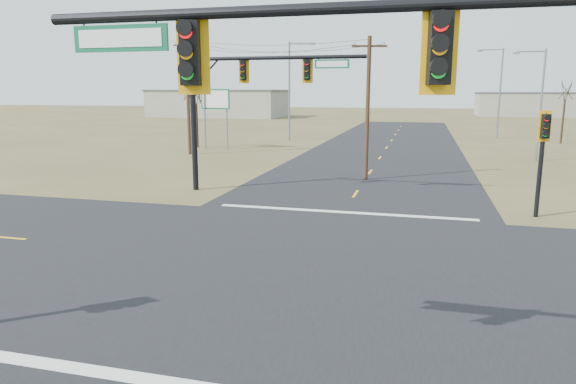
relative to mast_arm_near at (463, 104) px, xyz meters
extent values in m
plane|color=brown|center=(-3.97, 7.50, -5.39)|extent=(320.00, 320.00, 0.00)
cube|color=black|center=(-3.97, 7.50, -5.38)|extent=(160.00, 14.00, 0.02)
cube|color=black|center=(-3.97, 7.50, -5.38)|extent=(14.00, 160.00, 0.02)
cube|color=silver|center=(-3.97, 15.00, -5.36)|extent=(12.00, 0.40, 0.01)
cylinder|color=black|center=(-1.67, 0.00, 1.43)|extent=(10.60, 0.19, 0.19)
cube|color=#0C5938|center=(-5.68, 0.00, 1.08)|extent=(1.80, 0.05, 0.45)
cylinder|color=black|center=(-13.02, 18.53, -1.45)|extent=(0.32, 0.32, 7.88)
cylinder|color=black|center=(-8.24, 18.53, 1.89)|extent=(9.57, 0.20, 0.20)
cube|color=#0C5938|center=(-5.22, 18.53, 1.54)|extent=(1.80, 0.05, 0.45)
cylinder|color=black|center=(4.56, 16.44, -3.09)|extent=(0.20, 0.20, 4.60)
cylinder|color=#432E1C|center=(-3.95, 24.36, -0.96)|extent=(0.26, 0.26, 8.85)
cube|color=#432E1C|center=(-3.95, 24.36, 2.86)|extent=(2.12, 0.68, 0.12)
cylinder|color=#432E1C|center=(-20.64, 33.82, -0.37)|extent=(0.29, 0.29, 10.04)
cube|color=#432E1C|center=(-20.64, 33.82, 4.05)|extent=(2.46, 0.22, 0.12)
cylinder|color=gray|center=(-21.20, 38.56, -2.51)|extent=(0.15, 0.15, 5.75)
cylinder|color=gray|center=(-18.89, 38.56, -2.51)|extent=(0.15, 0.15, 5.75)
cube|color=#0C5938|center=(-20.04, 38.56, -0.59)|extent=(3.06, 0.42, 1.92)
cylinder|color=gray|center=(8.37, 36.67, -0.99)|extent=(0.18, 0.18, 8.80)
cylinder|color=gray|center=(7.32, 36.67, 3.21)|extent=(2.11, 0.11, 0.11)
cube|color=gray|center=(6.26, 36.67, 3.11)|extent=(0.52, 0.33, 0.16)
cylinder|color=gray|center=(8.02, 57.81, -0.14)|extent=(0.21, 0.21, 10.50)
cylinder|color=gray|center=(6.76, 57.81, 4.91)|extent=(2.52, 0.13, 0.13)
cube|color=gray|center=(5.50, 57.81, 4.81)|extent=(0.61, 0.36, 0.19)
cylinder|color=gray|center=(-15.31, 48.68, 0.07)|extent=(0.22, 0.22, 10.92)
cylinder|color=gray|center=(-14.00, 48.68, 5.33)|extent=(2.62, 0.13, 0.13)
cube|color=gray|center=(-12.69, 48.68, 5.23)|extent=(0.62, 0.33, 0.20)
cylinder|color=black|center=(-22.37, 39.27, -3.21)|extent=(0.21, 0.21, 4.35)
cylinder|color=black|center=(-29.07, 51.39, -3.18)|extent=(0.20, 0.20, 4.41)
cylinder|color=black|center=(13.86, 52.64, -3.04)|extent=(0.21, 0.21, 4.69)
cube|color=gray|center=(-43.97, 97.50, -2.64)|extent=(28.00, 14.00, 5.50)
cube|color=gray|center=(21.03, 117.50, -2.89)|extent=(20.00, 12.00, 5.00)
camera|label=1|loc=(-0.55, -8.14, 0.19)|focal=32.00mm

